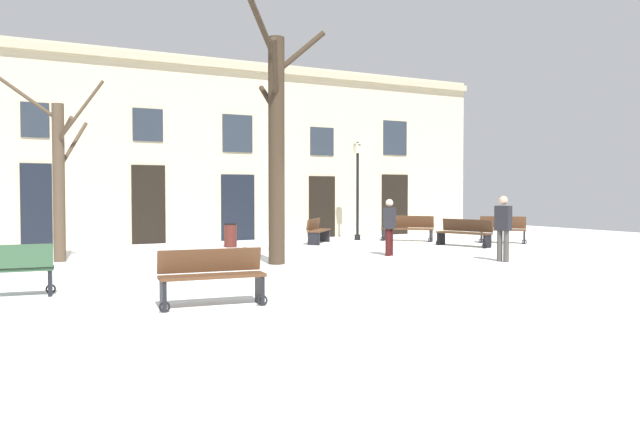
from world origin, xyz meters
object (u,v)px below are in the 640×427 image
at_px(streetlamp, 358,180).
at_px(person_near_bench, 503,225).
at_px(bench_near_center_tree, 212,276).
at_px(person_strolling, 389,225).
at_px(litter_bin, 230,235).
at_px(bench_by_litter_bin, 465,232).
at_px(tree_left_of_center, 59,174).
at_px(bench_back_to_back_left, 408,228).
at_px(bench_near_lamp, 318,231).
at_px(tree_foreground, 276,139).
at_px(bench_far_corner, 503,229).

xyz_separation_m(streetlamp, person_near_bench, (-0.38, -7.70, -1.28)).
distance_m(bench_near_center_tree, person_strolling, 8.38).
relative_size(litter_bin, bench_by_litter_bin, 0.40).
distance_m(tree_left_of_center, bench_back_to_back_left, 11.78).
xyz_separation_m(litter_bin, person_near_bench, (4.67, -7.13, 0.54)).
distance_m(bench_near_lamp, bench_near_center_tree, 11.76).
distance_m(tree_left_of_center, streetlamp, 10.55).
height_order(tree_left_of_center, litter_bin, tree_left_of_center).
bearing_deg(tree_foreground, bench_back_to_back_left, 31.62).
xyz_separation_m(bench_back_to_back_left, person_strolling, (-3.44, -3.94, 0.38)).
bearing_deg(tree_left_of_center, streetlamp, 13.66).
relative_size(tree_left_of_center, streetlamp, 1.31).
distance_m(tree_foreground, streetlamp, 7.92).
bearing_deg(bench_by_litter_bin, streetlamp, -174.31).
xyz_separation_m(tree_left_of_center, person_strolling, (8.15, -2.67, -1.34)).
distance_m(bench_back_to_back_left, person_strolling, 5.24).
height_order(bench_near_lamp, bench_by_litter_bin, bench_by_litter_bin).
xyz_separation_m(tree_left_of_center, bench_far_corner, (13.94, -0.99, -1.73)).
distance_m(bench_far_corner, bench_near_lamp, 6.33).
bearing_deg(bench_by_litter_bin, bench_near_center_tree, -77.19).
bearing_deg(bench_near_center_tree, streetlamp, 55.54).
bearing_deg(tree_foreground, person_strolling, 5.70).
xyz_separation_m(bench_near_lamp, person_near_bench, (1.58, -7.06, 0.48)).
bearing_deg(bench_near_center_tree, bench_by_litter_bin, 37.57).
height_order(tree_left_of_center, bench_near_center_tree, tree_left_of_center).
bearing_deg(bench_by_litter_bin, person_strolling, -89.14).
distance_m(bench_near_lamp, bench_by_litter_bin, 4.87).
bearing_deg(person_near_bench, tree_foreground, 49.87).
xyz_separation_m(streetlamp, litter_bin, (-5.06, -0.57, -1.82)).
distance_m(tree_left_of_center, litter_bin, 5.83).
bearing_deg(tree_left_of_center, bench_back_to_back_left, 6.22).
relative_size(streetlamp, bench_by_litter_bin, 1.90).
height_order(tree_left_of_center, bench_back_to_back_left, tree_left_of_center).
relative_size(bench_far_corner, bench_near_lamp, 0.92).
xyz_separation_m(tree_foreground, bench_near_lamp, (3.66, 4.88, -2.59)).
bearing_deg(person_strolling, bench_near_center_tree, 5.42).
xyz_separation_m(bench_far_corner, bench_near_lamp, (-5.65, 2.85, -0.03)).
height_order(tree_left_of_center, streetlamp, tree_left_of_center).
bearing_deg(streetlamp, bench_near_lamp, -162.10).
xyz_separation_m(tree_foreground, person_near_bench, (5.24, -2.18, -2.11)).
height_order(streetlamp, person_near_bench, streetlamp).
relative_size(bench_by_litter_bin, person_strolling, 1.21).
bearing_deg(person_strolling, bench_by_litter_bin, 167.72).
bearing_deg(tree_left_of_center, bench_by_litter_bin, -6.32).
xyz_separation_m(bench_by_litter_bin, person_strolling, (-3.82, -1.35, 0.40)).
bearing_deg(tree_foreground, bench_near_center_tree, -123.79).
distance_m(bench_by_litter_bin, person_strolling, 4.07).
distance_m(person_near_bench, person_strolling, 3.06).
xyz_separation_m(litter_bin, bench_far_corner, (8.74, -2.91, 0.09)).
relative_size(bench_far_corner, person_strolling, 0.89).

